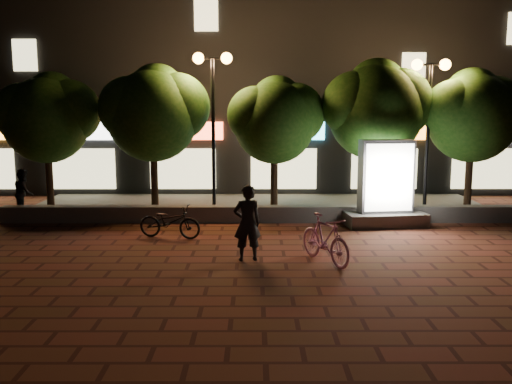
{
  "coord_description": "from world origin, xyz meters",
  "views": [
    {
      "loc": [
        -0.16,
        -12.86,
        3.59
      ],
      "look_at": [
        -0.12,
        1.5,
        1.33
      ],
      "focal_mm": 38.76,
      "sensor_mm": 36.0,
      "label": 1
    }
  ],
  "objects_px": {
    "scooter_parked": "(170,221)",
    "tree_far_right": "(473,112)",
    "tree_far_left": "(48,115)",
    "street_lamp_left": "(213,92)",
    "street_lamp_right": "(430,96)",
    "pedestrian": "(24,193)",
    "tree_mid": "(276,117)",
    "tree_right": "(377,106)",
    "scooter_pink": "(325,239)",
    "ad_kiosk": "(385,191)",
    "rider": "(247,223)",
    "tree_left": "(154,110)"
  },
  "relations": [
    {
      "from": "pedestrian",
      "to": "street_lamp_left",
      "type": "bearing_deg",
      "value": -102.29
    },
    {
      "from": "tree_left",
      "to": "tree_right",
      "type": "distance_m",
      "value": 7.3
    },
    {
      "from": "tree_mid",
      "to": "pedestrian",
      "type": "distance_m",
      "value": 8.45
    },
    {
      "from": "ad_kiosk",
      "to": "rider",
      "type": "xyz_separation_m",
      "value": [
        -4.1,
        -3.82,
        -0.15
      ]
    },
    {
      "from": "street_lamp_right",
      "to": "scooter_parked",
      "type": "distance_m",
      "value": 9.29
    },
    {
      "from": "rider",
      "to": "scooter_parked",
      "type": "xyz_separation_m",
      "value": [
        -2.15,
        2.21,
        -0.43
      ]
    },
    {
      "from": "ad_kiosk",
      "to": "scooter_pink",
      "type": "bearing_deg",
      "value": -119.8
    },
    {
      "from": "tree_far_left",
      "to": "street_lamp_left",
      "type": "distance_m",
      "value": 5.5
    },
    {
      "from": "scooter_parked",
      "to": "tree_far_right",
      "type": "bearing_deg",
      "value": -55.48
    },
    {
      "from": "tree_left",
      "to": "tree_right",
      "type": "bearing_deg",
      "value": 0.0
    },
    {
      "from": "rider",
      "to": "tree_far_left",
      "type": "bearing_deg",
      "value": -52.92
    },
    {
      "from": "ad_kiosk",
      "to": "tree_left",
      "type": "bearing_deg",
      "value": 164.79
    },
    {
      "from": "tree_left",
      "to": "tree_far_right",
      "type": "distance_m",
      "value": 10.5
    },
    {
      "from": "tree_mid",
      "to": "scooter_pink",
      "type": "xyz_separation_m",
      "value": [
        0.91,
        -6.0,
        -2.65
      ]
    },
    {
      "from": "tree_mid",
      "to": "ad_kiosk",
      "type": "bearing_deg",
      "value": -31.33
    },
    {
      "from": "tree_far_left",
      "to": "rider",
      "type": "bearing_deg",
      "value": -41.13
    },
    {
      "from": "pedestrian",
      "to": "tree_mid",
      "type": "bearing_deg",
      "value": -102.12
    },
    {
      "from": "street_lamp_left",
      "to": "pedestrian",
      "type": "bearing_deg",
      "value": -173.35
    },
    {
      "from": "street_lamp_left",
      "to": "tree_left",
      "type": "bearing_deg",
      "value": 172.3
    },
    {
      "from": "tree_far_left",
      "to": "street_lamp_right",
      "type": "relative_size",
      "value": 0.93
    },
    {
      "from": "street_lamp_right",
      "to": "pedestrian",
      "type": "bearing_deg",
      "value": -176.92
    },
    {
      "from": "pedestrian",
      "to": "rider",
      "type": "bearing_deg",
      "value": -142.83
    },
    {
      "from": "tree_mid",
      "to": "rider",
      "type": "relative_size",
      "value": 2.52
    },
    {
      "from": "tree_far_right",
      "to": "scooter_pink",
      "type": "relative_size",
      "value": 2.55
    },
    {
      "from": "tree_far_left",
      "to": "scooter_pink",
      "type": "bearing_deg",
      "value": -35.51
    },
    {
      "from": "tree_mid",
      "to": "scooter_parked",
      "type": "height_order",
      "value": "tree_mid"
    },
    {
      "from": "street_lamp_left",
      "to": "scooter_pink",
      "type": "relative_size",
      "value": 2.77
    },
    {
      "from": "street_lamp_left",
      "to": "ad_kiosk",
      "type": "height_order",
      "value": "street_lamp_left"
    },
    {
      "from": "tree_left",
      "to": "ad_kiosk",
      "type": "xyz_separation_m",
      "value": [
        7.22,
        -1.96,
        -2.4
      ]
    },
    {
      "from": "scooter_pink",
      "to": "street_lamp_right",
      "type": "bearing_deg",
      "value": 27.94
    },
    {
      "from": "tree_left",
      "to": "scooter_parked",
      "type": "height_order",
      "value": "tree_left"
    },
    {
      "from": "tree_mid",
      "to": "scooter_parked",
      "type": "relative_size",
      "value": 2.57
    },
    {
      "from": "tree_mid",
      "to": "tree_right",
      "type": "distance_m",
      "value": 3.32
    },
    {
      "from": "tree_far_left",
      "to": "tree_far_right",
      "type": "height_order",
      "value": "tree_far_right"
    },
    {
      "from": "tree_mid",
      "to": "tree_far_right",
      "type": "height_order",
      "value": "tree_far_right"
    },
    {
      "from": "tree_far_right",
      "to": "pedestrian",
      "type": "bearing_deg",
      "value": -176.21
    },
    {
      "from": "tree_far_left",
      "to": "ad_kiosk",
      "type": "bearing_deg",
      "value": -10.37
    },
    {
      "from": "tree_right",
      "to": "scooter_pink",
      "type": "relative_size",
      "value": 2.71
    },
    {
      "from": "tree_far_right",
      "to": "rider",
      "type": "xyz_separation_m",
      "value": [
        -7.38,
        -5.78,
        -2.48
      ]
    },
    {
      "from": "tree_right",
      "to": "street_lamp_right",
      "type": "distance_m",
      "value": 1.7
    },
    {
      "from": "scooter_parked",
      "to": "tree_mid",
      "type": "bearing_deg",
      "value": -26.25
    },
    {
      "from": "street_lamp_left",
      "to": "street_lamp_right",
      "type": "relative_size",
      "value": 1.04
    },
    {
      "from": "tree_mid",
      "to": "rider",
      "type": "height_order",
      "value": "tree_mid"
    },
    {
      "from": "tree_far_left",
      "to": "pedestrian",
      "type": "height_order",
      "value": "tree_far_left"
    },
    {
      "from": "ad_kiosk",
      "to": "tree_far_left",
      "type": "bearing_deg",
      "value": 169.63
    },
    {
      "from": "tree_far_right",
      "to": "scooter_pink",
      "type": "height_order",
      "value": "tree_far_right"
    },
    {
      "from": "tree_left",
      "to": "pedestrian",
      "type": "height_order",
      "value": "tree_left"
    },
    {
      "from": "tree_mid",
      "to": "tree_right",
      "type": "relative_size",
      "value": 0.89
    },
    {
      "from": "street_lamp_left",
      "to": "rider",
      "type": "xyz_separation_m",
      "value": [
        1.17,
        -5.52,
        -3.14
      ]
    },
    {
      "from": "tree_right",
      "to": "street_lamp_right",
      "type": "xyz_separation_m",
      "value": [
        1.64,
        -0.26,
        0.33
      ]
    }
  ]
}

